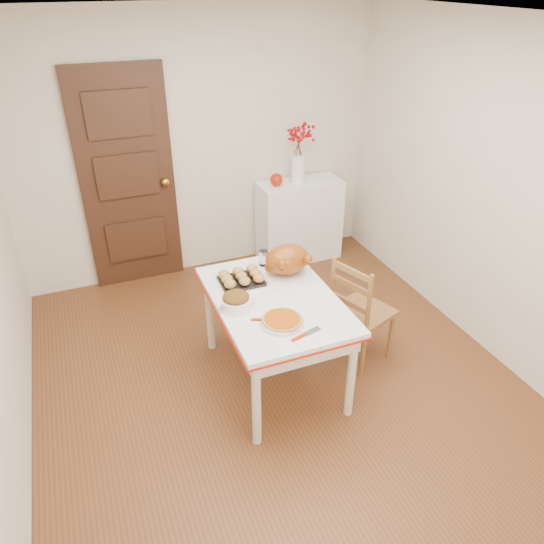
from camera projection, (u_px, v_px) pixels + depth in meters
name	position (u px, v px, depth m)	size (l,w,h in m)	color
floor	(279.00, 383.00, 3.91)	(3.50, 4.00, 0.00)	#4F2F16
ceiling	(283.00, 19.00, 2.64)	(3.50, 4.00, 0.00)	white
wall_back	(199.00, 149.00, 4.87)	(3.50, 0.00, 2.50)	silver
wall_front	(517.00, 491.00, 1.68)	(3.50, 0.00, 2.50)	silver
wall_right	(497.00, 197.00, 3.84)	(0.00, 4.00, 2.50)	silver
door_back	(128.00, 181.00, 4.74)	(0.85, 0.06, 2.06)	#341C11
sideboard	(299.00, 221.00, 5.43)	(0.85, 0.38, 0.85)	white
kitchen_table	(275.00, 339.00, 3.79)	(0.84, 1.23, 0.74)	white
chair_oak	(363.00, 309.00, 3.97)	(0.40, 0.40, 0.91)	brown
berry_vase	(298.00, 154.00, 5.05)	(0.31, 0.31, 0.60)	white
apple	(276.00, 180.00, 5.09)	(0.13, 0.13, 0.13)	#AC1A05
turkey_platter	(287.00, 261.00, 3.80)	(0.39, 0.31, 0.25)	#914408
pumpkin_pie	(282.00, 320.00, 3.32)	(0.27, 0.27, 0.06)	#AA4406
stuffing_dish	(236.00, 300.00, 3.47)	(0.27, 0.21, 0.11)	#4F2E0C
rolls_tray	(241.00, 277.00, 3.75)	(0.31, 0.24, 0.08)	#BE7E40
pie_server	(306.00, 334.00, 3.23)	(0.23, 0.06, 0.01)	silver
carving_knife	(270.00, 320.00, 3.36)	(0.24, 0.06, 0.01)	silver
drinking_glass	(264.00, 258.00, 3.96)	(0.07, 0.07, 0.12)	white
shaker_pair	(292.00, 257.00, 4.01)	(0.08, 0.03, 0.08)	white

